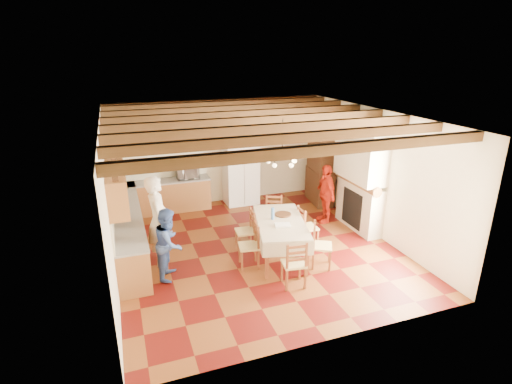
% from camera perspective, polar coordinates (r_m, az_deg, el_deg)
% --- Properties ---
extents(floor, '(6.00, 6.50, 0.02)m').
position_cam_1_polar(floor, '(9.18, 0.04, -8.09)').
color(floor, '#530E0A').
rests_on(floor, ground).
extents(ceiling, '(6.00, 6.50, 0.02)m').
position_cam_1_polar(ceiling, '(8.22, 0.05, 10.87)').
color(ceiling, silver).
rests_on(ceiling, ground).
extents(wall_back, '(6.00, 0.02, 3.00)m').
position_cam_1_polar(wall_back, '(11.59, -5.41, 5.76)').
color(wall_back, silver).
rests_on(wall_back, ground).
extents(wall_front, '(6.00, 0.02, 3.00)m').
position_cam_1_polar(wall_front, '(5.87, 10.93, -8.88)').
color(wall_front, silver).
rests_on(wall_front, ground).
extents(wall_left, '(0.02, 6.50, 3.00)m').
position_cam_1_polar(wall_left, '(8.14, -20.34, -1.48)').
color(wall_left, silver).
rests_on(wall_left, ground).
extents(wall_right, '(0.02, 6.50, 3.00)m').
position_cam_1_polar(wall_right, '(9.96, 16.60, 2.70)').
color(wall_right, silver).
rests_on(wall_right, ground).
extents(ceiling_beams, '(6.00, 6.30, 0.16)m').
position_cam_1_polar(ceiling_beams, '(8.24, 0.04, 10.18)').
color(ceiling_beams, '#352410').
rests_on(ceiling_beams, ground).
extents(lower_cabinets_left, '(0.60, 4.30, 0.86)m').
position_cam_1_polar(lower_cabinets_left, '(9.51, -17.76, -5.13)').
color(lower_cabinets_left, brown).
rests_on(lower_cabinets_left, ground).
extents(lower_cabinets_back, '(2.30, 0.60, 0.86)m').
position_cam_1_polar(lower_cabinets_back, '(11.34, -12.44, -0.59)').
color(lower_cabinets_back, brown).
rests_on(lower_cabinets_back, ground).
extents(countertop_left, '(0.62, 4.30, 0.04)m').
position_cam_1_polar(countertop_left, '(9.34, -18.04, -2.62)').
color(countertop_left, slate).
rests_on(countertop_left, lower_cabinets_left).
extents(countertop_back, '(2.34, 0.62, 0.04)m').
position_cam_1_polar(countertop_back, '(11.19, -12.61, 1.57)').
color(countertop_back, slate).
rests_on(countertop_back, lower_cabinets_back).
extents(backsplash_left, '(0.03, 4.30, 0.60)m').
position_cam_1_polar(backsplash_left, '(9.23, -20.01, -0.98)').
color(backsplash_left, beige).
rests_on(backsplash_left, ground).
extents(backsplash_back, '(2.30, 0.03, 0.60)m').
position_cam_1_polar(backsplash_back, '(11.37, -12.92, 3.52)').
color(backsplash_back, beige).
rests_on(backsplash_back, ground).
extents(upper_cabinets, '(0.35, 4.20, 0.70)m').
position_cam_1_polar(upper_cabinets, '(9.03, -19.47, 3.00)').
color(upper_cabinets, brown).
rests_on(upper_cabinets, ground).
extents(fireplace, '(0.56, 1.60, 2.80)m').
position_cam_1_polar(fireplace, '(9.98, 14.53, 2.33)').
color(fireplace, beige).
rests_on(fireplace, ground).
extents(wall_picture, '(0.34, 0.03, 0.42)m').
position_cam_1_polar(wall_picture, '(11.94, 1.86, 7.98)').
color(wall_picture, black).
rests_on(wall_picture, ground).
extents(refrigerator, '(0.94, 0.78, 1.87)m').
position_cam_1_polar(refrigerator, '(11.56, -2.26, 2.90)').
color(refrigerator, white).
rests_on(refrigerator, floor).
extents(hutch, '(0.66, 1.26, 2.19)m').
position_cam_1_polar(hutch, '(11.69, 9.22, 3.68)').
color(hutch, '#3A1C0F').
rests_on(hutch, floor).
extents(dining_table, '(1.42, 2.11, 0.84)m').
position_cam_1_polar(dining_table, '(8.53, 3.52, -4.67)').
color(dining_table, beige).
rests_on(dining_table, floor).
extents(chandelier, '(0.47, 0.47, 0.03)m').
position_cam_1_polar(chandelier, '(8.03, 3.74, 5.08)').
color(chandelier, black).
rests_on(chandelier, ground).
extents(chair_left_near, '(0.47, 0.48, 0.96)m').
position_cam_1_polar(chair_left_near, '(8.26, -1.04, -7.62)').
color(chair_left_near, brown).
rests_on(chair_left_near, floor).
extents(chair_left_far, '(0.44, 0.45, 0.96)m').
position_cam_1_polar(chair_left_far, '(8.90, -1.58, -5.53)').
color(chair_left_far, brown).
rests_on(chair_left_far, floor).
extents(chair_right_near, '(0.55, 0.56, 0.96)m').
position_cam_1_polar(chair_right_near, '(8.38, 9.41, -7.49)').
color(chair_right_near, brown).
rests_on(chair_right_near, floor).
extents(chair_right_far, '(0.40, 0.42, 0.96)m').
position_cam_1_polar(chair_right_far, '(9.17, 7.38, -4.90)').
color(chair_right_far, brown).
rests_on(chair_right_far, floor).
extents(chair_end_near, '(0.47, 0.45, 0.96)m').
position_cam_1_polar(chair_end_near, '(7.67, 5.42, -10.04)').
color(chair_end_near, brown).
rests_on(chair_end_near, floor).
extents(chair_end_far, '(0.55, 0.54, 0.96)m').
position_cam_1_polar(chair_end_far, '(9.68, 2.52, -3.39)').
color(chair_end_far, brown).
rests_on(chair_end_far, floor).
extents(person_man, '(0.51, 0.73, 1.92)m').
position_cam_1_polar(person_man, '(8.46, -13.78, -3.96)').
color(person_man, white).
rests_on(person_man, floor).
extents(person_woman_blue, '(0.76, 0.85, 1.44)m').
position_cam_1_polar(person_woman_blue, '(8.00, -12.30, -7.16)').
color(person_woman_blue, '#3B5AA5').
rests_on(person_woman_blue, floor).
extents(person_woman_red, '(0.44, 0.93, 1.54)m').
position_cam_1_polar(person_woman_red, '(10.43, 9.91, -0.23)').
color(person_woman_red, red).
rests_on(person_woman_red, floor).
extents(microwave, '(0.61, 0.42, 0.33)m').
position_cam_1_polar(microwave, '(11.21, -9.77, 2.79)').
color(microwave, silver).
rests_on(microwave, countertop_back).
extents(fridge_vase, '(0.35, 0.35, 0.31)m').
position_cam_1_polar(fridge_vase, '(11.32, -1.95, 8.23)').
color(fridge_vase, '#3A1C0F').
rests_on(fridge_vase, refrigerator).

